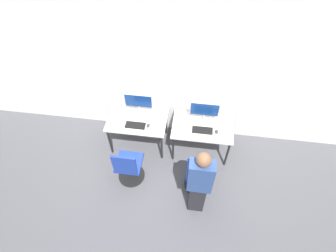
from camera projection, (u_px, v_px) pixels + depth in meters
ground_plane at (167, 160)px, 5.06m from camera, size 20.00×20.00×0.00m
wall_back at (173, 75)px, 4.54m from camera, size 12.00×0.05×2.80m
desk_left at (138, 122)px, 4.87m from camera, size 1.09×0.73×0.70m
monitor_left at (138, 102)px, 4.76m from camera, size 0.51×0.15×0.41m
keyboard_left at (135, 125)px, 4.70m from camera, size 0.36×0.15×0.02m
mouse_left at (148, 126)px, 4.69m from camera, size 0.06×0.09×0.03m
office_chair_left at (129, 167)px, 4.52m from camera, size 0.48×0.48×0.91m
desk_right at (202, 128)px, 4.77m from camera, size 1.09×0.73×0.70m
monitor_right at (204, 111)px, 4.63m from camera, size 0.51×0.15×0.41m
keyboard_right at (202, 130)px, 4.63m from camera, size 0.36×0.15×0.02m
mouse_right at (217, 132)px, 4.60m from camera, size 0.06×0.09×0.03m
office_chair_right at (199, 176)px, 4.41m from camera, size 0.48×0.48×0.91m
person_right at (199, 183)px, 3.83m from camera, size 0.36×0.20×1.54m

